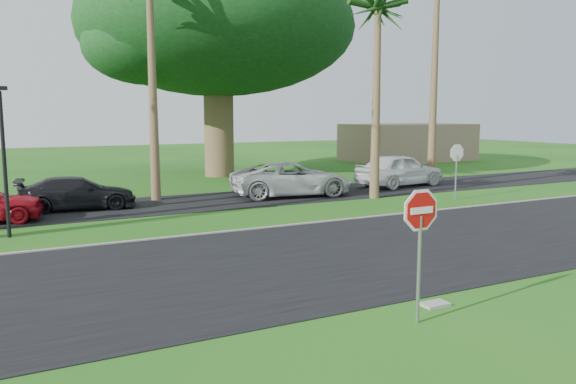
# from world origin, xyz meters

# --- Properties ---
(ground) EXTENTS (120.00, 120.00, 0.00)m
(ground) POSITION_xyz_m (0.00, 0.00, 0.00)
(ground) COLOR #194E13
(ground) RESTS_ON ground
(road) EXTENTS (120.00, 8.00, 0.02)m
(road) POSITION_xyz_m (0.00, 2.00, 0.01)
(road) COLOR black
(road) RESTS_ON ground
(parking_strip) EXTENTS (120.00, 5.00, 0.02)m
(parking_strip) POSITION_xyz_m (0.00, 12.50, 0.01)
(parking_strip) COLOR black
(parking_strip) RESTS_ON ground
(curb) EXTENTS (120.00, 0.12, 0.06)m
(curb) POSITION_xyz_m (0.00, 6.05, 0.03)
(curb) COLOR gray
(curb) RESTS_ON ground
(stop_sign_near) EXTENTS (1.05, 0.07, 2.62)m
(stop_sign_near) POSITION_xyz_m (0.50, -3.00, 1.77)
(stop_sign_near) COLOR gray
(stop_sign_near) RESTS_ON ground
(stop_sign_far) EXTENTS (1.05, 0.07, 2.62)m
(stop_sign_far) POSITION_xyz_m (12.00, 8.00, 1.77)
(stop_sign_far) COLOR gray
(stop_sign_far) RESTS_ON ground
(palm_right_near) EXTENTS (5.00, 5.00, 9.50)m
(palm_right_near) POSITION_xyz_m (9.00, 10.00, 8.19)
(palm_right_near) COLOR brown
(palm_right_near) RESTS_ON ground
(canopy_tree) EXTENTS (16.50, 16.50, 13.12)m
(canopy_tree) POSITION_xyz_m (6.00, 22.00, 8.95)
(canopy_tree) COLOR brown
(canopy_tree) RESTS_ON ground
(streetlight_right) EXTENTS (0.45, 0.25, 4.64)m
(streetlight_right) POSITION_xyz_m (-6.00, 8.50, 2.65)
(streetlight_right) COLOR black
(streetlight_right) RESTS_ON ground
(building_far) EXTENTS (10.00, 6.00, 3.00)m
(building_far) POSITION_xyz_m (24.00, 26.00, 1.50)
(building_far) COLOR gray
(building_far) RESTS_ON ground
(car_dark) EXTENTS (4.69, 2.33, 1.31)m
(car_dark) POSITION_xyz_m (-3.43, 12.93, 0.65)
(car_dark) COLOR black
(car_dark) RESTS_ON ground
(car_minivan) EXTENTS (5.98, 3.41, 1.57)m
(car_minivan) POSITION_xyz_m (5.95, 12.28, 0.79)
(car_minivan) COLOR silver
(car_minivan) RESTS_ON ground
(car_pickup) EXTENTS (5.30, 2.67, 1.73)m
(car_pickup) POSITION_xyz_m (12.64, 12.78, 0.87)
(car_pickup) COLOR silver
(car_pickup) RESTS_ON ground
(utility_slab) EXTENTS (0.56, 0.36, 0.06)m
(utility_slab) POSITION_xyz_m (1.43, -2.45, 0.03)
(utility_slab) COLOR gray
(utility_slab) RESTS_ON ground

